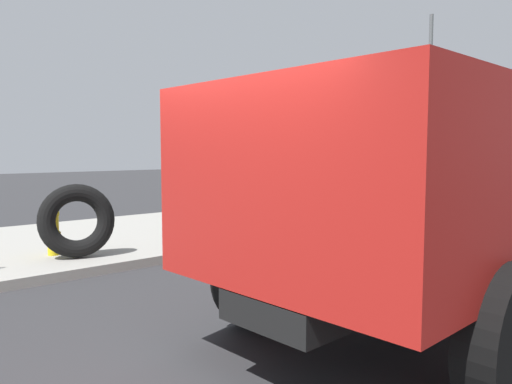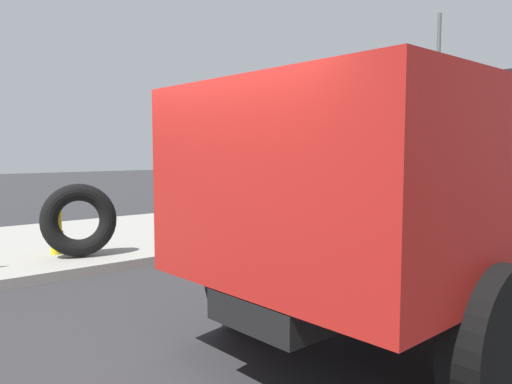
# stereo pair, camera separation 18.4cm
# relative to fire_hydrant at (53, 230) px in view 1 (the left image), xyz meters

# --- Properties ---
(ground_plane) EXTENTS (80.00, 80.00, 0.00)m
(ground_plane) POSITION_rel_fire_hydrant_xyz_m (0.18, -5.22, -0.57)
(ground_plane) COLOR #2D2D30
(sidewalk_curb) EXTENTS (36.00, 5.00, 0.15)m
(sidewalk_curb) POSITION_rel_fire_hydrant_xyz_m (0.18, 1.28, -0.50)
(sidewalk_curb) COLOR #99968E
(sidewalk_curb) RESTS_ON ground
(fire_hydrant) EXTENTS (0.21, 0.48, 0.79)m
(fire_hydrant) POSITION_rel_fire_hydrant_xyz_m (0.00, 0.00, 0.00)
(fire_hydrant) COLOR yellow
(fire_hydrant) RESTS_ON sidewalk_curb
(loose_tire) EXTENTS (1.23, 0.68, 1.20)m
(loose_tire) POSITION_rel_fire_hydrant_xyz_m (0.22, -0.46, 0.17)
(loose_tire) COLOR black
(loose_tire) RESTS_ON sidewalk_curb
(dump_truck_red) EXTENTS (7.09, 3.03, 3.00)m
(dump_truck_red) POSITION_rel_fire_hydrant_xyz_m (3.24, -5.47, 1.04)
(dump_truck_red) COLOR red
(dump_truck_red) RESTS_ON ground
(street_light_pole) EXTENTS (0.12, 0.12, 5.92)m
(street_light_pole) POSITION_rel_fire_hydrant_xyz_m (11.61, -0.03, 2.54)
(street_light_pole) COLOR #595B5E
(street_light_pole) RESTS_ON sidewalk_curb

